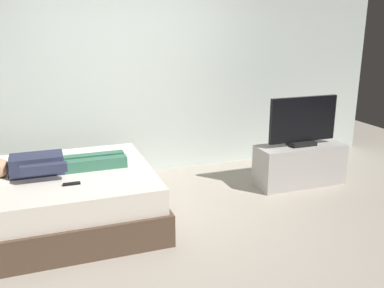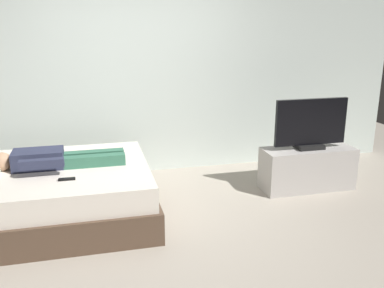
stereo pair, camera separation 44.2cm
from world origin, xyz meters
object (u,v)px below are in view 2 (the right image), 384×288
Objects in this scene: remote at (67,179)px; tv_stand at (307,168)px; bed at (52,194)px; tv at (311,125)px; person at (52,159)px.

tv_stand is (2.72, 0.50, -0.30)m from remote.
tv is (2.90, 0.13, 0.52)m from bed.
remote is at bearing -69.53° from person.
remote is (0.15, -0.40, -0.07)m from person.
bed is at bearing -131.82° from person.
person reaches higher than tv_stand.
bed is 1.82× the size of tv_stand.
person is 0.44m from remote.
bed is at bearing -177.50° from tv.
tv reaches higher than person.
tv_stand is 0.53m from tv.
tv reaches higher than tv_stand.
remote reaches higher than bed.
bed is 0.50m from remote.
tv_stand is (2.90, 0.13, -0.01)m from bed.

